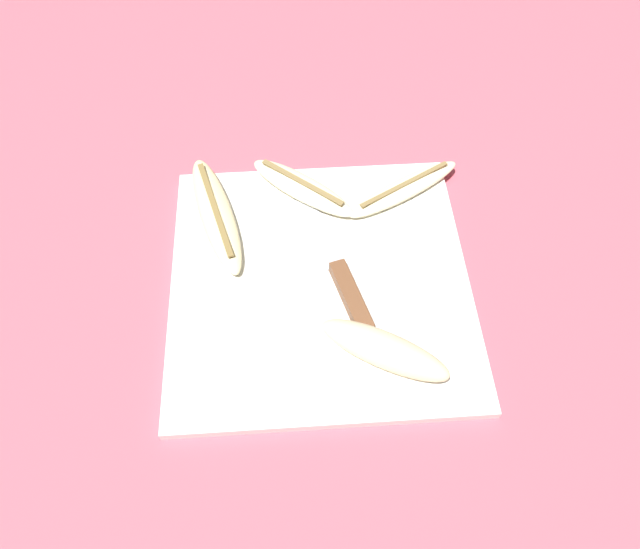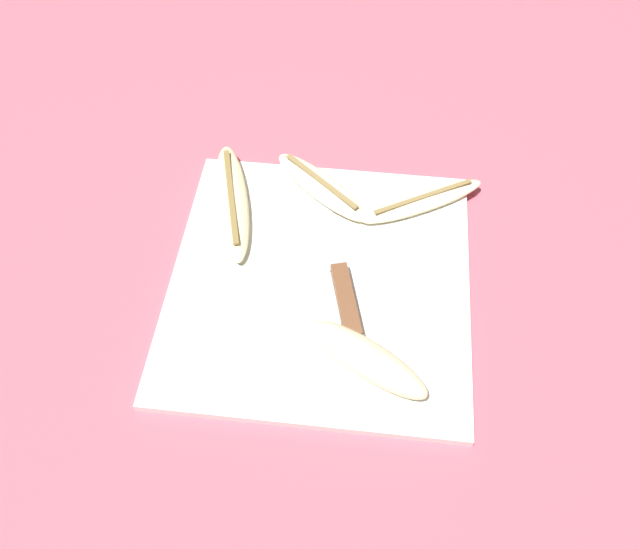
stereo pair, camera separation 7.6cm
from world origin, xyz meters
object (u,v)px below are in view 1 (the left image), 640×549
banana_pale_long (404,189)px  banana_bright_far (302,188)px  banana_cream_curved (384,350)px  knife (343,280)px  banana_soft_right (216,214)px

banana_pale_long → banana_bright_far: bearing=175.9°
banana_cream_curved → knife: bearing=109.7°
knife → banana_cream_curved: (0.04, -0.10, 0.01)m
banana_pale_long → knife: bearing=-123.8°
knife → banana_bright_far: 0.16m
banana_pale_long → banana_soft_right: bearing=-173.4°
banana_soft_right → knife: bearing=-35.8°
banana_soft_right → banana_bright_far: size_ratio=1.37×
banana_cream_curved → banana_pale_long: bearing=76.6°
banana_cream_curved → banana_bright_far: 0.27m
knife → banana_pale_long: 0.17m
banana_cream_curved → banana_soft_right: bearing=131.9°
knife → banana_pale_long: size_ratio=1.43×
knife → banana_cream_curved: size_ratio=1.59×
banana_pale_long → banana_soft_right: banana_soft_right is taller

